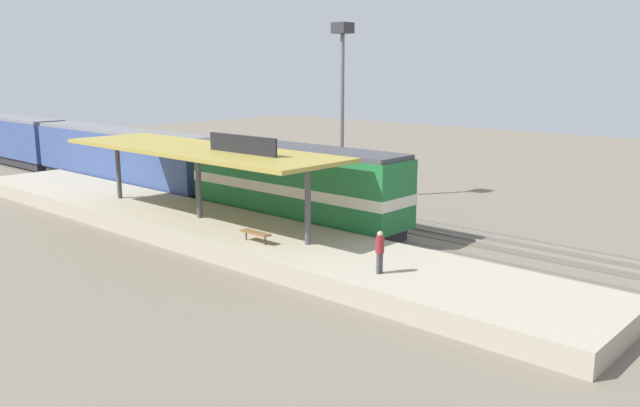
# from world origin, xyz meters

# --- Properties ---
(ground_plane) EXTENTS (120.00, 120.00, 0.00)m
(ground_plane) POSITION_xyz_m (2.00, 0.00, 0.00)
(ground_plane) COLOR #706656
(track_near) EXTENTS (3.20, 110.00, 0.16)m
(track_near) POSITION_xyz_m (0.00, 0.00, 0.03)
(track_near) COLOR #5F5649
(track_near) RESTS_ON ground
(track_far) EXTENTS (3.20, 110.00, 0.16)m
(track_far) POSITION_xyz_m (4.60, 0.00, 0.03)
(track_far) COLOR #5F5649
(track_far) RESTS_ON ground
(platform) EXTENTS (6.00, 44.00, 0.90)m
(platform) POSITION_xyz_m (-4.60, 0.00, 0.45)
(platform) COLOR #A89E89
(platform) RESTS_ON ground
(station_canopy) EXTENTS (5.20, 18.00, 4.70)m
(station_canopy) POSITION_xyz_m (-4.60, -0.09, 4.53)
(station_canopy) COLOR #47474C
(station_canopy) RESTS_ON platform
(platform_bench) EXTENTS (0.44, 1.70, 0.50)m
(platform_bench) POSITION_xyz_m (-6.00, -5.99, 1.34)
(platform_bench) COLOR #333338
(platform_bench) RESTS_ON platform
(locomotive) EXTENTS (2.93, 14.43, 4.44)m
(locomotive) POSITION_xyz_m (0.00, -2.63, 2.41)
(locomotive) COLOR #28282D
(locomotive) RESTS_ON track_near
(passenger_carriage_front) EXTENTS (2.90, 20.00, 4.24)m
(passenger_carriage_front) POSITION_xyz_m (0.00, 15.37, 2.31)
(passenger_carriage_front) COLOR #28282D
(passenger_carriage_front) RESTS_ON track_near
(passenger_carriage_rear) EXTENTS (2.90, 20.00, 4.24)m
(passenger_carriage_rear) POSITION_xyz_m (0.00, 36.17, 2.31)
(passenger_carriage_rear) COLOR #28282D
(passenger_carriage_rear) RESTS_ON track_near
(light_mast) EXTENTS (1.10, 1.10, 11.70)m
(light_mast) POSITION_xyz_m (7.80, 0.50, 8.40)
(light_mast) COLOR slate
(light_mast) RESTS_ON ground
(person_waiting) EXTENTS (0.34, 0.34, 1.71)m
(person_waiting) POSITION_xyz_m (-5.84, -13.02, 1.85)
(person_waiting) COLOR #4C4C51
(person_waiting) RESTS_ON platform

